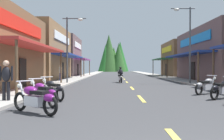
# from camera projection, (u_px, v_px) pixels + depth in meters

# --- Properties ---
(ground) EXTENTS (10.21, 96.71, 0.10)m
(ground) POSITION_uv_depth(u_px,v_px,m) (122.00, 77.00, 35.50)
(ground) COLOR #38383A
(sidewalk_left) EXTENTS (2.49, 96.71, 0.12)m
(sidewalk_left) POSITION_uv_depth(u_px,v_px,m) (82.00, 76.00, 35.56)
(sidewalk_left) COLOR #9E9991
(sidewalk_left) RESTS_ON ground
(sidewalk_right) EXTENTS (2.49, 96.71, 0.12)m
(sidewalk_right) POSITION_uv_depth(u_px,v_px,m) (162.00, 77.00, 35.44)
(sidewalk_right) COLOR #9E9991
(sidewalk_right) RESTS_ON ground
(centerline_dashes) EXTENTS (0.16, 68.40, 0.01)m
(centerline_dashes) POSITION_uv_depth(u_px,v_px,m) (122.00, 76.00, 37.19)
(centerline_dashes) COLOR #E0C64C
(centerline_dashes) RESTS_ON ground
(storefront_left_middle) EXTENTS (8.33, 10.94, 6.45)m
(storefront_left_middle) POSITION_uv_depth(u_px,v_px,m) (36.00, 53.00, 27.36)
(storefront_left_middle) COLOR olive
(storefront_left_middle) RESTS_ON ground
(storefront_left_far) EXTENTS (7.85, 9.40, 6.77)m
(storefront_left_far) POSITION_uv_depth(u_px,v_px,m) (61.00, 57.00, 39.11)
(storefront_left_far) COLOR brown
(storefront_left_far) RESTS_ON ground
(storefront_right_far) EXTENTS (10.54, 9.25, 5.76)m
(storefront_right_far) POSITION_uv_depth(u_px,v_px,m) (192.00, 59.00, 37.92)
(storefront_right_far) COLOR brown
(storefront_right_far) RESTS_ON ground
(streetlamp_left) EXTENTS (2.12, 0.30, 5.98)m
(streetlamp_left) POSITION_uv_depth(u_px,v_px,m) (71.00, 40.00, 20.20)
(streetlamp_left) COLOR #474C51
(streetlamp_left) RESTS_ON ground
(streetlamp_right) EXTENTS (2.12, 0.30, 6.84)m
(streetlamp_right) POSITION_uv_depth(u_px,v_px,m) (187.00, 35.00, 20.04)
(streetlamp_right) COLOR #474C51
(streetlamp_right) RESTS_ON ground
(motorcycle_parked_right_2) EXTENTS (1.81, 1.31, 1.04)m
(motorcycle_parked_right_2) POSITION_uv_depth(u_px,v_px,m) (223.00, 88.00, 10.52)
(motorcycle_parked_right_2) COLOR black
(motorcycle_parked_right_2) RESTS_ON ground
(motorcycle_parked_right_3) EXTENTS (1.78, 1.36, 1.04)m
(motorcycle_parked_right_3) POSITION_uv_depth(u_px,v_px,m) (206.00, 85.00, 12.33)
(motorcycle_parked_right_3) COLOR black
(motorcycle_parked_right_3) RESTS_ON ground
(motorcycle_parked_left_0) EXTENTS (1.84, 1.26, 1.04)m
(motorcycle_parked_left_0) POSITION_uv_depth(u_px,v_px,m) (35.00, 98.00, 7.16)
(motorcycle_parked_left_0) COLOR black
(motorcycle_parked_left_0) RESTS_ON ground
(motorcycle_parked_left_1) EXTENTS (1.62, 1.55, 1.04)m
(motorcycle_parked_left_1) POSITION_uv_depth(u_px,v_px,m) (42.00, 93.00, 8.64)
(motorcycle_parked_left_1) COLOR black
(motorcycle_parked_left_1) RESTS_ON ground
(motorcycle_parked_left_2) EXTENTS (1.53, 1.64, 1.04)m
(motorcycle_parked_left_2) POSITION_uv_depth(u_px,v_px,m) (52.00, 89.00, 10.25)
(motorcycle_parked_left_2) COLOR black
(motorcycle_parked_left_2) RESTS_ON ground
(rider_cruising_lead) EXTENTS (0.61, 2.14, 1.57)m
(rider_cruising_lead) POSITION_uv_depth(u_px,v_px,m) (120.00, 76.00, 21.88)
(rider_cruising_lead) COLOR black
(rider_cruising_lead) RESTS_ON ground
(pedestrian_by_shop) EXTENTS (0.35, 0.55, 1.79)m
(pedestrian_by_shop) POSITION_uv_depth(u_px,v_px,m) (61.00, 72.00, 23.31)
(pedestrian_by_shop) COLOR #333F8C
(pedestrian_by_shop) RESTS_ON ground
(pedestrian_browsing) EXTENTS (0.57, 0.26, 1.76)m
(pedestrian_browsing) POSITION_uv_depth(u_px,v_px,m) (6.00, 78.00, 9.22)
(pedestrian_browsing) COLOR black
(pedestrian_browsing) RESTS_ON ground
(treeline_backdrop) EXTENTS (11.53, 13.56, 13.59)m
(treeline_backdrop) POSITION_uv_depth(u_px,v_px,m) (113.00, 56.00, 83.97)
(treeline_backdrop) COLOR #2C5323
(treeline_backdrop) RESTS_ON ground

